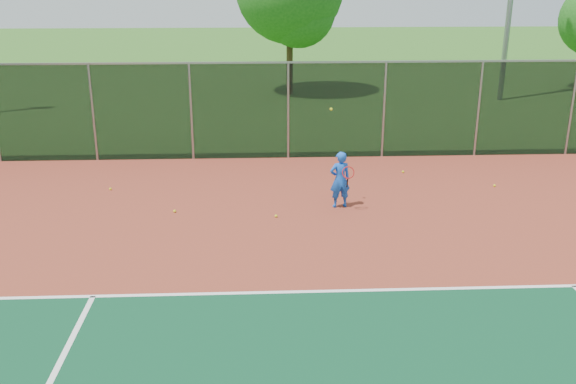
% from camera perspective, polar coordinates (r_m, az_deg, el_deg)
% --- Properties ---
extents(court_apron, '(30.00, 20.00, 0.02)m').
position_cam_1_polar(court_apron, '(11.83, 17.32, -10.50)').
color(court_apron, brown).
rests_on(court_apron, ground).
extents(fence_back, '(30.00, 0.06, 3.03)m').
position_cam_1_polar(fence_back, '(20.41, 8.53, 7.33)').
color(fence_back, black).
rests_on(fence_back, court_apron).
extents(tennis_player, '(0.59, 0.63, 2.52)m').
position_cam_1_polar(tennis_player, '(16.01, 4.65, 1.12)').
color(tennis_player, blue).
rests_on(tennis_player, court_apron).
extents(practice_ball_0, '(0.07, 0.07, 0.07)m').
position_cam_1_polar(practice_ball_0, '(15.49, -1.07, -2.15)').
color(practice_ball_0, yellow).
rests_on(practice_ball_0, court_apron).
extents(practice_ball_1, '(0.07, 0.07, 0.07)m').
position_cam_1_polar(practice_ball_1, '(16.05, -10.04, -1.68)').
color(practice_ball_1, yellow).
rests_on(practice_ball_1, court_apron).
extents(practice_ball_2, '(0.07, 0.07, 0.07)m').
position_cam_1_polar(practice_ball_2, '(19.17, 10.19, 1.79)').
color(practice_ball_2, yellow).
rests_on(practice_ball_2, court_apron).
extents(practice_ball_3, '(0.07, 0.07, 0.07)m').
position_cam_1_polar(practice_ball_3, '(18.54, 17.88, 0.55)').
color(practice_ball_3, yellow).
rests_on(practice_ball_3, court_apron).
extents(practice_ball_5, '(0.07, 0.07, 0.07)m').
position_cam_1_polar(practice_ball_5, '(18.04, -15.50, 0.27)').
color(practice_ball_5, yellow).
rests_on(practice_ball_5, court_apron).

